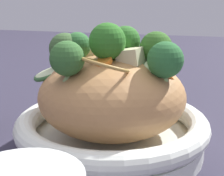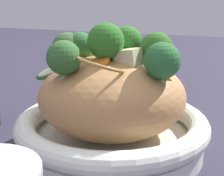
{
  "view_description": "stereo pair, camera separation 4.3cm",
  "coord_description": "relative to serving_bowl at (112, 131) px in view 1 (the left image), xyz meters",
  "views": [
    {
      "loc": [
        -0.12,
        0.4,
        0.2
      ],
      "look_at": [
        0.0,
        0.0,
        0.09
      ],
      "focal_mm": 52.62,
      "sensor_mm": 36.0,
      "label": 1
    },
    {
      "loc": [
        -0.16,
        0.39,
        0.2
      ],
      "look_at": [
        0.0,
        0.0,
        0.09
      ],
      "focal_mm": 52.62,
      "sensor_mm": 36.0,
      "label": 2
    }
  ],
  "objects": [
    {
      "name": "ground_plane",
      "position": [
        0.0,
        0.0,
        -0.03
      ],
      "size": [
        3.0,
        3.0,
        0.0
      ],
      "primitive_type": "plane",
      "color": "#2C293A"
    },
    {
      "name": "serving_bowl",
      "position": [
        0.0,
        0.0,
        0.0
      ],
      "size": [
        0.26,
        0.26,
        0.05
      ],
      "color": "white",
      "rests_on": "ground_plane"
    },
    {
      "name": "noodle_heap",
      "position": [
        0.0,
        0.0,
        0.05
      ],
      "size": [
        0.2,
        0.2,
        0.12
      ],
      "color": "#B6804B",
      "rests_on": "serving_bowl"
    },
    {
      "name": "broccoli_florets",
      "position": [
        -0.0,
        0.01,
        0.11
      ],
      "size": [
        0.19,
        0.14,
        0.08
      ],
      "color": "#96C16E",
      "rests_on": "serving_bowl"
    },
    {
      "name": "carrot_coins",
      "position": [
        -0.02,
        -0.02,
        0.09
      ],
      "size": [
        0.14,
        0.12,
        0.03
      ],
      "color": "orange",
      "rests_on": "serving_bowl"
    },
    {
      "name": "zucchini_slices",
      "position": [
        0.02,
        -0.01,
        0.09
      ],
      "size": [
        0.2,
        0.13,
        0.03
      ],
      "color": "beige",
      "rests_on": "serving_bowl"
    },
    {
      "name": "chicken_chunks",
      "position": [
        0.01,
        -0.02,
        0.1
      ],
      "size": [
        0.11,
        0.09,
        0.03
      ],
      "color": "beige",
      "rests_on": "serving_bowl"
    }
  ]
}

